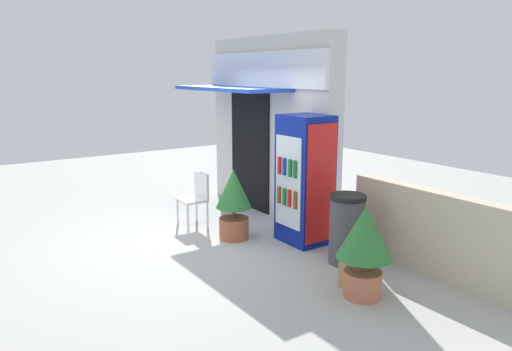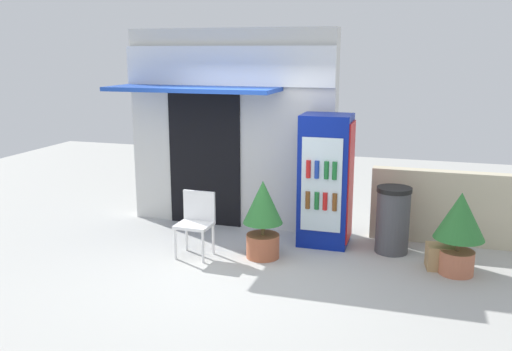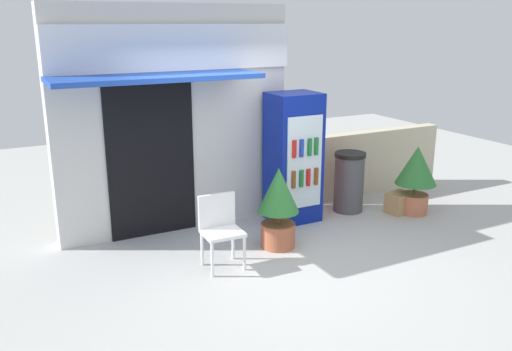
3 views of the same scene
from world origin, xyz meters
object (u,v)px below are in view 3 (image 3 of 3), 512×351
object	(u,v)px
plastic_chair	(220,225)
trash_bin	(349,182)
potted_plant_near_shop	(278,203)
drink_cooler	(294,158)
cardboard_box	(399,203)
potted_plant_curbside	(416,173)

from	to	relation	value
plastic_chair	trash_bin	distance (m)	2.64
potted_plant_near_shop	drink_cooler	bearing A→B (deg)	48.40
trash_bin	cardboard_box	xyz separation A→B (m)	(0.63, -0.42, -0.30)
drink_cooler	trash_bin	distance (m)	1.05
trash_bin	potted_plant_curbside	bearing A→B (deg)	-33.81
potted_plant_curbside	cardboard_box	distance (m)	0.52
cardboard_box	potted_plant_curbside	bearing A→B (deg)	-33.14
potted_plant_near_shop	potted_plant_curbside	distance (m)	2.43
trash_bin	cardboard_box	world-z (taller)	trash_bin
drink_cooler	trash_bin	world-z (taller)	drink_cooler
plastic_chair	trash_bin	size ratio (longest dim) A/B	0.95
plastic_chair	potted_plant_curbside	world-z (taller)	potted_plant_curbside
drink_cooler	cardboard_box	bearing A→B (deg)	-17.60
potted_plant_curbside	plastic_chair	bearing A→B (deg)	-174.46
drink_cooler	potted_plant_curbside	distance (m)	1.87
drink_cooler	potted_plant_curbside	xyz separation A→B (m)	(1.74, -0.61, -0.29)
potted_plant_curbside	potted_plant_near_shop	bearing A→B (deg)	-176.33
potted_plant_near_shop	cardboard_box	bearing A→B (deg)	6.99
cardboard_box	trash_bin	bearing A→B (deg)	145.99
plastic_chair	potted_plant_curbside	distance (m)	3.32
plastic_chair	potted_plant_near_shop	size ratio (longest dim) A/B	0.82
plastic_chair	cardboard_box	bearing A→B (deg)	8.02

